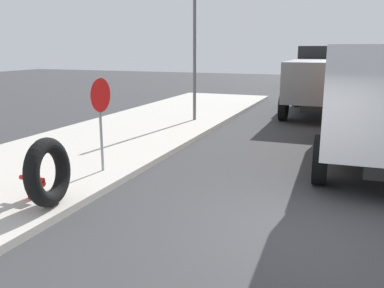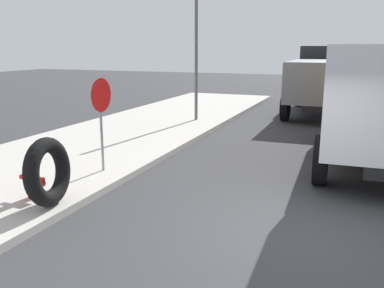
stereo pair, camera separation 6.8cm
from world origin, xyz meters
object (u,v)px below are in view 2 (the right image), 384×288
object	(u,v)px
loose_tire	(48,172)
stop_sign	(101,107)
dump_truck_orange	(381,102)
dump_truck_gray	(324,78)
street_light_pole	(196,55)
dump_truck_red	(341,66)
fire_hydrant	(32,176)

from	to	relation	value
loose_tire	stop_sign	world-z (taller)	stop_sign
stop_sign	dump_truck_orange	xyz separation A→B (m)	(3.42, -5.91, -0.02)
dump_truck_gray	street_light_pole	distance (m)	6.35
dump_truck_red	street_light_pole	size ratio (longest dim) A/B	1.39
fire_hydrant	street_light_pole	xyz separation A→B (m)	(9.25, 0.25, 2.09)
loose_tire	dump_truck_orange	world-z (taller)	dump_truck_orange
fire_hydrant	dump_truck_red	bearing A→B (deg)	-9.54
loose_tire	dump_truck_orange	size ratio (longest dim) A/B	0.18
fire_hydrant	dump_truck_orange	world-z (taller)	dump_truck_orange
dump_truck_orange	dump_truck_gray	size ratio (longest dim) A/B	1.01
loose_tire	dump_truck_orange	distance (m)	7.99
dump_truck_gray	street_light_pole	size ratio (longest dim) A/B	1.40
fire_hydrant	dump_truck_gray	world-z (taller)	dump_truck_gray
dump_truck_red	dump_truck_gray	bearing A→B (deg)	178.74
dump_truck_orange	street_light_pole	xyz separation A→B (m)	(3.81, 6.40, 1.05)
stop_sign	dump_truck_orange	bearing A→B (deg)	-59.96
loose_tire	dump_truck_orange	bearing A→B (deg)	-44.71
fire_hydrant	loose_tire	xyz separation A→B (m)	(-0.20, -0.56, 0.21)
dump_truck_orange	dump_truck_red	size ratio (longest dim) A/B	1.01
dump_truck_orange	street_light_pole	distance (m)	7.52
fire_hydrant	stop_sign	world-z (taller)	stop_sign
dump_truck_orange	dump_truck_red	world-z (taller)	same
fire_hydrant	dump_truck_orange	bearing A→B (deg)	-48.51
fire_hydrant	loose_tire	size ratio (longest dim) A/B	0.64
dump_truck_orange	dump_truck_gray	bearing A→B (deg)	13.61
dump_truck_gray	stop_sign	bearing A→B (deg)	161.46
fire_hydrant	dump_truck_red	xyz separation A→B (m)	(26.38, -4.44, 1.04)
loose_tire	stop_sign	size ratio (longest dim) A/B	0.58
dump_truck_red	street_light_pole	distance (m)	17.79
street_light_pole	dump_truck_orange	bearing A→B (deg)	-120.75
dump_truck_orange	dump_truck_red	distance (m)	21.01
fire_hydrant	dump_truck_gray	xyz separation A→B (m)	(13.70, -4.16, 1.04)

